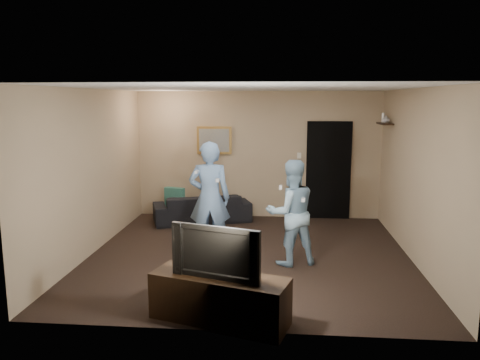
# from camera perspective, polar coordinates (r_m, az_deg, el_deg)

# --- Properties ---
(ground) EXTENTS (5.00, 5.00, 0.00)m
(ground) POSITION_cam_1_polar(r_m,az_deg,el_deg) (7.52, 1.12, -9.08)
(ground) COLOR black
(ground) RESTS_ON ground
(ceiling) EXTENTS (5.00, 5.00, 0.04)m
(ceiling) POSITION_cam_1_polar(r_m,az_deg,el_deg) (7.12, 1.19, 11.15)
(ceiling) COLOR silver
(ceiling) RESTS_ON wall_back
(wall_back) EXTENTS (5.00, 0.04, 2.60)m
(wall_back) POSITION_cam_1_polar(r_m,az_deg,el_deg) (9.68, 2.17, 3.07)
(wall_back) COLOR tan
(wall_back) RESTS_ON ground
(wall_front) EXTENTS (5.00, 0.04, 2.60)m
(wall_front) POSITION_cam_1_polar(r_m,az_deg,el_deg) (4.76, -0.92, -3.97)
(wall_front) COLOR tan
(wall_front) RESTS_ON ground
(wall_left) EXTENTS (0.04, 5.00, 2.60)m
(wall_left) POSITION_cam_1_polar(r_m,az_deg,el_deg) (7.78, -17.54, 0.97)
(wall_left) COLOR tan
(wall_left) RESTS_ON ground
(wall_right) EXTENTS (0.04, 5.00, 2.60)m
(wall_right) POSITION_cam_1_polar(r_m,az_deg,el_deg) (7.46, 20.68, 0.44)
(wall_right) COLOR tan
(wall_right) RESTS_ON ground
(sofa) EXTENTS (2.05, 1.34, 0.56)m
(sofa) POSITION_cam_1_polar(r_m,az_deg,el_deg) (9.45, -4.64, -3.40)
(sofa) COLOR black
(sofa) RESTS_ON ground
(throw_pillow) EXTENTS (0.43, 0.25, 0.41)m
(throw_pillow) POSITION_cam_1_polar(r_m,az_deg,el_deg) (9.52, -7.97, -2.13)
(throw_pillow) COLOR #1B5249
(throw_pillow) RESTS_ON sofa
(painting_frame) EXTENTS (0.72, 0.05, 0.57)m
(painting_frame) POSITION_cam_1_polar(r_m,az_deg,el_deg) (9.71, -3.15, 4.86)
(painting_frame) COLOR olive
(painting_frame) RESTS_ON wall_back
(painting_canvas) EXTENTS (0.62, 0.01, 0.47)m
(painting_canvas) POSITION_cam_1_polar(r_m,az_deg,el_deg) (9.68, -3.18, 4.85)
(painting_canvas) COLOR slate
(painting_canvas) RESTS_ON painting_frame
(doorway) EXTENTS (0.90, 0.06, 2.00)m
(doorway) POSITION_cam_1_polar(r_m,az_deg,el_deg) (9.72, 10.72, 1.15)
(doorway) COLOR black
(doorway) RESTS_ON ground
(light_switch) EXTENTS (0.08, 0.02, 0.12)m
(light_switch) POSITION_cam_1_polar(r_m,az_deg,el_deg) (9.65, 7.22, 2.98)
(light_switch) COLOR silver
(light_switch) RESTS_ON wall_back
(wall_shelf) EXTENTS (0.20, 0.60, 0.03)m
(wall_shelf) POSITION_cam_1_polar(r_m,az_deg,el_deg) (9.11, 17.26, 6.58)
(wall_shelf) COLOR black
(wall_shelf) RESTS_ON wall_right
(shelf_vase) EXTENTS (0.16, 0.16, 0.15)m
(shelf_vase) POSITION_cam_1_polar(r_m,az_deg,el_deg) (9.04, 17.37, 7.11)
(shelf_vase) COLOR #A8A8AC
(shelf_vase) RESTS_ON wall_shelf
(shelf_figurine) EXTENTS (0.06, 0.06, 0.18)m
(shelf_figurine) POSITION_cam_1_polar(r_m,az_deg,el_deg) (9.28, 17.06, 7.29)
(shelf_figurine) COLOR silver
(shelf_figurine) RESTS_ON wall_shelf
(tv_console) EXTENTS (1.61, 0.92, 0.55)m
(tv_console) POSITION_cam_1_polar(r_m,az_deg,el_deg) (5.34, -2.51, -14.33)
(tv_console) COLOR black
(tv_console) RESTS_ON ground
(television) EXTENTS (1.02, 0.43, 0.59)m
(television) POSITION_cam_1_polar(r_m,az_deg,el_deg) (5.14, -2.56, -8.54)
(television) COLOR black
(television) RESTS_ON tv_console
(wii_player_left) EXTENTS (0.69, 0.53, 1.80)m
(wii_player_left) POSITION_cam_1_polar(r_m,az_deg,el_deg) (7.39, -3.73, -2.21)
(wii_player_left) COLOR #698BB7
(wii_player_left) RESTS_ON ground
(wii_player_right) EXTENTS (0.92, 0.82, 1.57)m
(wii_player_right) POSITION_cam_1_polar(r_m,az_deg,el_deg) (6.95, 6.24, -3.97)
(wii_player_right) COLOR #89AFC8
(wii_player_right) RESTS_ON ground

